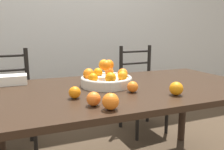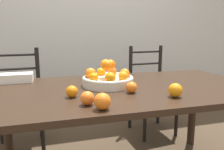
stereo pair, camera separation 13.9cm
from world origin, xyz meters
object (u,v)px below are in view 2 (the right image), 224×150
(fruit_bowl, at_px, (108,78))
(book_stack, at_px, (16,78))
(orange_loose_4, at_px, (87,98))
(chair_right, at_px, (151,90))
(orange_loose_2, at_px, (131,87))
(orange_loose_0, at_px, (102,101))
(chair_left, at_px, (19,100))
(orange_loose_1, at_px, (72,91))
(orange_loose_3, at_px, (175,90))

(fruit_bowl, relative_size, book_stack, 1.49)
(orange_loose_4, distance_m, chair_right, 1.43)
(orange_loose_2, relative_size, chair_right, 0.07)
(orange_loose_0, distance_m, orange_loose_2, 0.34)
(orange_loose_2, xyz_separation_m, chair_left, (-0.78, 0.93, -0.30))
(orange_loose_2, distance_m, book_stack, 0.87)
(orange_loose_0, bearing_deg, fruit_bowl, 72.47)
(orange_loose_4, relative_size, chair_left, 0.08)
(orange_loose_1, bearing_deg, orange_loose_3, -15.13)
(orange_loose_3, bearing_deg, chair_left, 132.27)
(orange_loose_1, bearing_deg, orange_loose_2, -0.38)
(orange_loose_1, relative_size, orange_loose_2, 0.99)
(orange_loose_4, bearing_deg, orange_loose_3, 0.63)
(orange_loose_1, xyz_separation_m, chair_right, (0.94, 0.93, -0.30))
(orange_loose_3, distance_m, book_stack, 1.13)
(fruit_bowl, xyz_separation_m, chair_left, (-0.68, 0.71, -0.32))
(orange_loose_0, bearing_deg, chair_left, 114.71)
(orange_loose_1, xyz_separation_m, chair_left, (-0.42, 0.93, -0.30))
(orange_loose_2, bearing_deg, book_stack, 145.12)
(chair_right, relative_size, book_stack, 4.02)
(orange_loose_3, bearing_deg, orange_loose_0, -168.65)
(fruit_bowl, relative_size, orange_loose_3, 4.42)
(orange_loose_1, height_order, chair_left, chair_left)
(chair_left, bearing_deg, orange_loose_4, -70.69)
(fruit_bowl, height_order, orange_loose_0, fruit_bowl)
(fruit_bowl, height_order, book_stack, fruit_bowl)
(orange_loose_2, height_order, orange_loose_4, orange_loose_4)
(fruit_bowl, height_order, orange_loose_1, fruit_bowl)
(orange_loose_3, relative_size, orange_loose_4, 1.11)
(chair_right, bearing_deg, orange_loose_3, -113.84)
(orange_loose_3, height_order, chair_left, chair_left)
(fruit_bowl, bearing_deg, orange_loose_2, -67.47)
(orange_loose_3, xyz_separation_m, orange_loose_4, (-0.50, -0.01, -0.00))
(orange_loose_2, relative_size, orange_loose_4, 0.96)
(chair_left, distance_m, book_stack, 0.53)
(orange_loose_0, bearing_deg, chair_right, 54.84)
(fruit_bowl, bearing_deg, orange_loose_1, -140.59)
(orange_loose_0, height_order, book_stack, orange_loose_0)
(orange_loose_0, xyz_separation_m, orange_loose_1, (-0.12, 0.24, -0.01))
(fruit_bowl, xyz_separation_m, orange_loose_4, (-0.20, -0.38, -0.02))
(orange_loose_4, distance_m, chair_left, 1.23)
(orange_loose_0, bearing_deg, book_stack, 123.02)
(orange_loose_0, distance_m, orange_loose_3, 0.45)
(orange_loose_0, xyz_separation_m, orange_loose_2, (0.24, 0.24, -0.01))
(chair_left, bearing_deg, orange_loose_2, -54.74)
(orange_loose_0, distance_m, orange_loose_4, 0.10)
(orange_loose_2, xyz_separation_m, chair_right, (0.59, 0.93, -0.30))
(orange_loose_2, relative_size, orange_loose_3, 0.86)
(fruit_bowl, height_order, chair_left, chair_left)
(chair_right, bearing_deg, orange_loose_2, -126.73)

